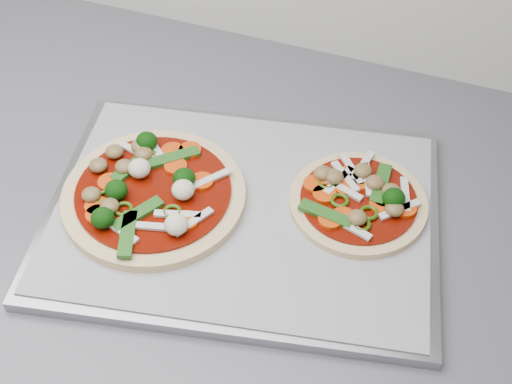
% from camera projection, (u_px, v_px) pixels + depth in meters
% --- Properties ---
extents(baking_tray, '(0.46, 0.38, 0.01)m').
position_uv_depth(baking_tray, '(243.00, 214.00, 0.75)').
color(baking_tray, gray).
rests_on(baking_tray, countertop).
extents(parchment, '(0.44, 0.35, 0.00)m').
position_uv_depth(parchment, '(242.00, 209.00, 0.75)').
color(parchment, '#A3A2A8').
rests_on(parchment, baking_tray).
extents(pizza_left, '(0.23, 0.23, 0.03)m').
position_uv_depth(pizza_left, '(151.00, 192.00, 0.75)').
color(pizza_left, '#ECC783').
rests_on(pizza_left, parchment).
extents(pizza_right, '(0.18, 0.18, 0.03)m').
position_uv_depth(pizza_right, '(359.00, 199.00, 0.75)').
color(pizza_right, '#ECC783').
rests_on(pizza_right, parchment).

